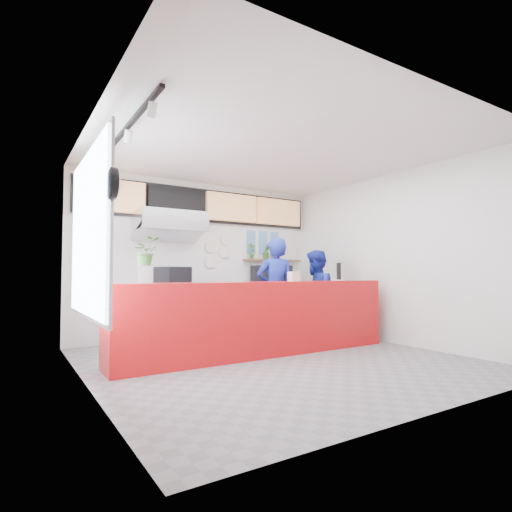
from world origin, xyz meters
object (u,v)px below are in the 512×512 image
staff_center (275,291)px  pepper_mill (339,271)px  panini_oven (173,279)px  espresso_machine (272,277)px  service_counter (261,318)px  staff_right (316,295)px

staff_center → pepper_mill: staff_center is taller
panini_oven → pepper_mill: pepper_mill is taller
pepper_mill → espresso_machine: bearing=94.5°
service_counter → staff_right: bearing=18.4°
service_counter → staff_center: bearing=41.8°
service_counter → staff_center: size_ratio=2.44×
service_counter → panini_oven: (-0.73, 1.80, 0.57)m
staff_center → staff_right: 0.81m
service_counter → pepper_mill: bearing=-0.8°
panini_oven → pepper_mill: size_ratio=1.69×
service_counter → panini_oven: 2.02m
panini_oven → staff_right: 2.60m
staff_center → espresso_machine: bearing=-103.9°
service_counter → staff_right: size_ratio=2.73×
panini_oven → staff_right: bearing=-45.7°
espresso_machine → staff_right: (0.07, -1.30, -0.32)m
service_counter → pepper_mill: size_ratio=15.54×
panini_oven → espresso_machine: 2.16m
staff_right → pepper_mill: 0.69m
panini_oven → staff_right: (2.23, -1.30, -0.30)m
espresso_machine → staff_center: 1.39m
service_counter → espresso_machine: size_ratio=5.96×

